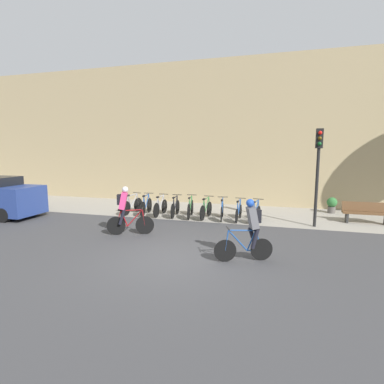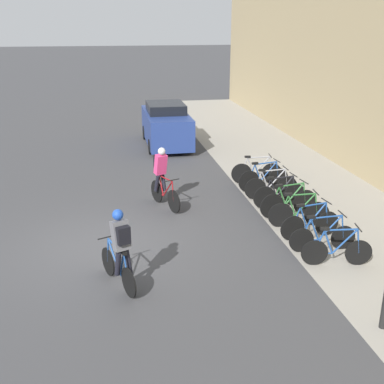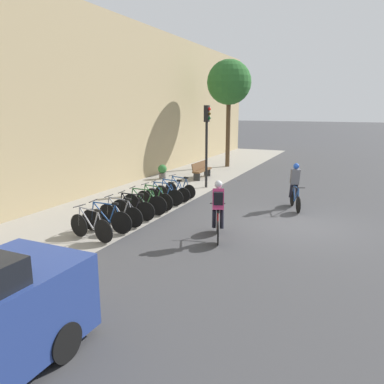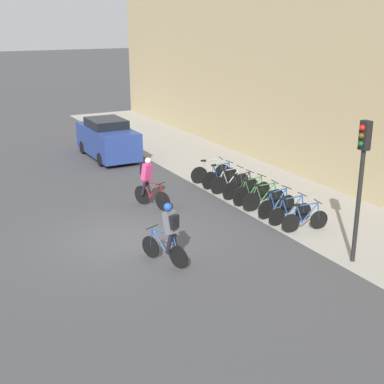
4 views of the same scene
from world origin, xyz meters
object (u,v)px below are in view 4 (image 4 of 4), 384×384
Objects in this scene: cyclist_grey at (169,232)px; parked_car at (108,139)px; parked_bike_0 at (211,173)px; cyclist_pink at (148,181)px; parked_bike_5 at (264,199)px; parked_bike_4 at (252,192)px; parked_bike_2 at (230,182)px; parked_bike_8 at (305,219)px; traffic_light_pole at (362,167)px; parked_bike_1 at (220,177)px; parked_bike_7 at (290,212)px; parked_bike_6 at (277,205)px; parked_bike_3 at (241,187)px.

parked_car is (-11.88, 2.50, -0.05)m from cyclist_grey.
cyclist_pink is at bearing -66.48° from parked_bike_0.
parked_bike_4 is at bearing 180.00° from parked_bike_5.
parked_bike_8 is at bearing -0.01° from parked_bike_2.
parked_bike_5 is at bearing 116.37° from cyclist_grey.
traffic_light_pole is at bearing -2.19° from parked_bike_2.
parked_bike_1 is at bearing 137.99° from cyclist_grey.
parked_bike_4 is (1.47, 3.39, -0.53)m from cyclist_pink.
parked_bike_2 is at bearing 89.99° from cyclist_pink.
parked_bike_2 is 0.97× the size of parked_bike_4.
cyclist_grey is 6.66m from parked_bike_2.
parked_bike_0 is 1.03× the size of parked_bike_7.
parked_bike_5 is at bearing -0.00° from parked_bike_4.
parked_bike_4 reaches higher than parked_bike_0.
parked_bike_0 reaches higher than parked_bike_7.
traffic_light_pole is at bearing -4.76° from parked_bike_7.
cyclist_pink reaches higher than parked_bike_2.
traffic_light_pole reaches higher than parked_bike_5.
cyclist_pink is 4.52m from parked_bike_6.
cyclist_pink reaches higher than cyclist_grey.
cyclist_grey is at bearing -57.02° from parked_bike_4.
parked_bike_5 is at bearing 56.88° from cyclist_pink.
parked_bike_0 is at bearing -180.00° from parked_bike_1.
parked_bike_7 is at bearing -0.13° from parked_bike_6.
parked_bike_4 is at bearing 177.20° from traffic_light_pole.
cyclist_grey is at bearing -88.01° from parked_bike_8.
parked_bike_1 reaches higher than parked_bike_6.
cyclist_grey is 1.05× the size of parked_bike_5.
parked_bike_0 is 1.05× the size of parked_bike_6.
cyclist_pink is 7.66m from traffic_light_pole.
cyclist_pink is at bearing -142.54° from parked_bike_8.
parked_bike_7 is (4.42, -0.00, -0.03)m from parked_bike_1.
parked_bike_2 is 1.02× the size of parked_bike_5.
parked_bike_1 is at bearing 0.00° from parked_bike_0.
cyclist_grey is 1.06× the size of parked_bike_3.
parked_bike_1 is 5.16m from parked_bike_8.
parked_bike_7 is (1.47, -0.00, -0.02)m from parked_bike_5.
parked_bike_6 is (2.21, -0.00, -0.01)m from parked_bike_3.
parked_bike_4 is 2.21m from parked_bike_7.
cyclist_grey is 1.06× the size of parked_bike_7.
parked_bike_4 is (0.74, -0.00, 0.02)m from parked_bike_3.
parked_bike_1 is at bearing 178.02° from traffic_light_pole.
parked_bike_5 is at bearing 179.97° from parked_bike_8.
parked_car is (-10.97, -2.29, 0.52)m from parked_bike_7.
parked_bike_0 is at bearing 141.65° from cyclist_grey.
parked_bike_8 is (0.73, 0.00, -0.00)m from parked_bike_7.
parked_bike_2 reaches higher than parked_bike_3.
parked_car reaches higher than parked_bike_0.
traffic_light_pole reaches higher than parked_bike_2.
cyclist_pink is at bearing -102.28° from parked_bike_3.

